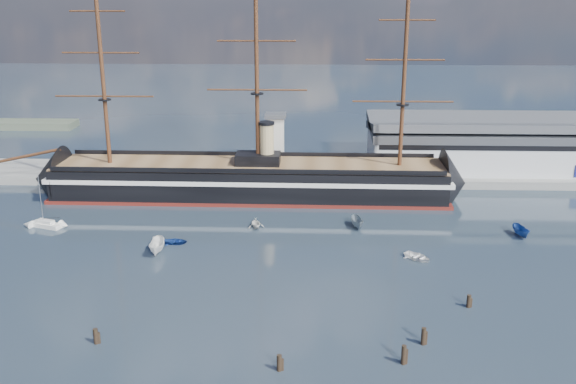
{
  "coord_description": "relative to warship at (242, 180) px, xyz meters",
  "views": [
    {
      "loc": [
        11.31,
        -80.54,
        45.25
      ],
      "look_at": [
        7.34,
        35.0,
        9.0
      ],
      "focal_mm": 40.0,
      "sensor_mm": 36.0,
      "label": 1
    }
  ],
  "objects": [
    {
      "name": "quay_tower",
      "position": [
        7.07,
        13.0,
        5.72
      ],
      "size": [
        5.0,
        5.0,
        15.0
      ],
      "color": "silver",
      "rests_on": "ground"
    },
    {
      "name": "motorboat_b",
      "position": [
        -9.59,
        -29.47,
        -4.04
      ],
      "size": [
        1.2,
        2.85,
        1.32
      ],
      "primitive_type": "imported",
      "rotation": [
        0.0,
        0.0,
        1.55
      ],
      "color": "navy",
      "rests_on": "ground"
    },
    {
      "name": "motorboat_c",
      "position": [
        25.13,
        -19.75,
        -4.04
      ],
      "size": [
        6.78,
        3.24,
        2.61
      ],
      "primitive_type": "imported",
      "rotation": [
        0.0,
        0.0,
        0.13
      ],
      "color": "slate",
      "rests_on": "ground"
    },
    {
      "name": "piling_extra",
      "position": [
        27.58,
        -68.9,
        -4.04
      ],
      "size": [
        0.64,
        0.64,
        3.34
      ],
      "primitive_type": "cylinder",
      "color": "black",
      "rests_on": "ground"
    },
    {
      "name": "warship",
      "position": [
        0.0,
        0.0,
        0.0
      ],
      "size": [
        112.97,
        17.26,
        53.94
      ],
      "rotation": [
        0.0,
        0.0,
        -0.01
      ],
      "color": "black",
      "rests_on": "ground"
    },
    {
      "name": "motorboat_e",
      "position": [
        34.66,
        -35.39,
        -4.04
      ],
      "size": [
        3.21,
        3.22,
        1.52
      ],
      "primitive_type": "imported",
      "rotation": [
        0.0,
        0.0,
        0.79
      ],
      "color": "white",
      "rests_on": "ground"
    },
    {
      "name": "piling_near_mid",
      "position": [
        11.9,
        -70.94,
        -4.04
      ],
      "size": [
        0.64,
        0.64,
        2.9
      ],
      "primitive_type": "cylinder",
      "color": "black",
      "rests_on": "ground"
    },
    {
      "name": "quay",
      "position": [
        14.07,
        16.0,
        -4.04
      ],
      "size": [
        180.0,
        18.0,
        2.0
      ],
      "primitive_type": "cube",
      "color": "slate",
      "rests_on": "ground"
    },
    {
      "name": "piling_near_left",
      "position": [
        -13.0,
        -65.33,
        -4.04
      ],
      "size": [
        0.64,
        0.64,
        2.91
      ],
      "primitive_type": "cylinder",
      "color": "black",
      "rests_on": "ground"
    },
    {
      "name": "motorboat_d",
      "position": [
        4.82,
        -20.52,
        -4.04
      ],
      "size": [
        6.66,
        4.54,
        2.25
      ],
      "primitive_type": "imported",
      "rotation": [
        0.0,
        0.0,
        0.34
      ],
      "color": "silver",
      "rests_on": "ground"
    },
    {
      "name": "piling_far_right",
      "position": [
        39.44,
        -53.17,
        -4.04
      ],
      "size": [
        0.64,
        0.64,
        2.73
      ],
      "primitive_type": "cylinder",
      "color": "black",
      "rests_on": "ground"
    },
    {
      "name": "ground",
      "position": [
        4.07,
        -20.0,
        -4.04
      ],
      "size": [
        600.0,
        600.0,
        0.0
      ],
      "primitive_type": "plane",
      "color": "#1E2D3A",
      "rests_on": "ground"
    },
    {
      "name": "piling_near_right",
      "position": [
        30.89,
        -64.05,
        -4.04
      ],
      "size": [
        0.64,
        0.64,
        3.17
      ],
      "primitive_type": "cylinder",
      "color": "black",
      "rests_on": "ground"
    },
    {
      "name": "motorboat_a",
      "position": [
        -11.92,
        -34.08,
        -4.04
      ],
      "size": [
        7.76,
        3.23,
        3.04
      ],
      "primitive_type": "imported",
      "rotation": [
        0.0,
        0.0,
        0.06
      ],
      "color": "white",
      "rests_on": "ground"
    },
    {
      "name": "warehouse",
      "position": [
        62.07,
        20.0,
        3.95
      ],
      "size": [
        63.0,
        21.0,
        11.6
      ],
      "color": "#B7BABC",
      "rests_on": "ground"
    },
    {
      "name": "motorboat_f",
      "position": [
        56.35,
        -23.57,
        -4.04
      ],
      "size": [
        6.7,
        3.33,
        2.56
      ],
      "primitive_type": "imported",
      "rotation": [
        0.0,
        0.0,
        0.16
      ],
      "color": "navy",
      "rests_on": "ground"
    },
    {
      "name": "sailboat",
      "position": [
        -37.38,
        -21.56,
        -3.36
      ],
      "size": [
        6.97,
        4.18,
        10.72
      ],
      "rotation": [
        0.0,
        0.0,
        -0.36
      ],
      "color": "silver",
      "rests_on": "ground"
    }
  ]
}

